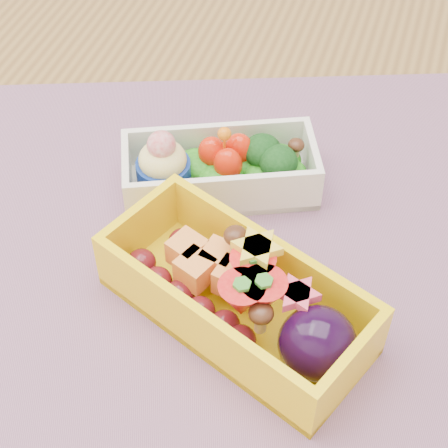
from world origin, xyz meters
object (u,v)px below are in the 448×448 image
(placemat, at_px, (213,260))
(bento_yellow, at_px, (241,297))
(table, at_px, (241,302))
(bento_white, at_px, (219,169))

(placemat, distance_m, bento_yellow, 0.07)
(placemat, xyz_separation_m, bento_yellow, (0.04, -0.05, 0.03))
(placemat, bearing_deg, table, 72.57)
(bento_white, height_order, bento_yellow, same)
(bento_white, bearing_deg, placemat, -99.43)
(table, relative_size, bento_white, 7.04)
(table, height_order, bento_white, bento_white)
(table, xyz_separation_m, bento_yellow, (0.02, -0.09, 0.13))
(bento_yellow, bearing_deg, table, 128.39)
(placemat, height_order, bento_yellow, bento_yellow)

